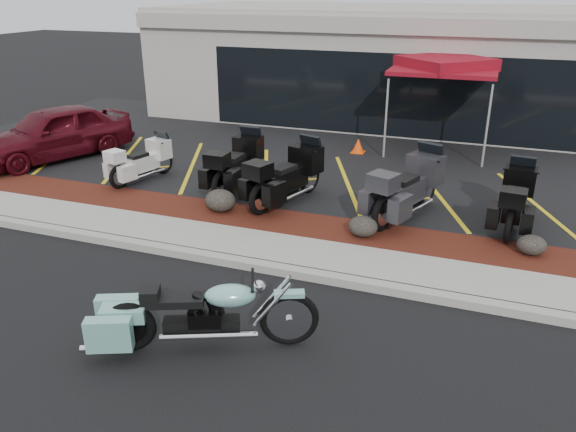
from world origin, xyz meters
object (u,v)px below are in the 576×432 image
at_px(traffic_cone, 358,146).
at_px(popup_canopy, 445,66).
at_px(touring_white, 163,153).
at_px(hero_cruiser, 289,311).
at_px(parked_car, 54,133).

xyz_separation_m(traffic_cone, popup_canopy, (2.16, 1.15, 2.25)).
bearing_deg(touring_white, popup_canopy, -37.46).
height_order(hero_cruiser, parked_car, parked_car).
bearing_deg(parked_car, touring_white, 20.23).
distance_m(touring_white, parked_car, 3.65).
distance_m(hero_cruiser, touring_white, 8.06).
xyz_separation_m(hero_cruiser, touring_white, (-5.61, 5.79, 0.17)).
distance_m(touring_white, popup_canopy, 8.31).
xyz_separation_m(parked_car, traffic_cone, (7.97, 3.52, -0.54)).
bearing_deg(popup_canopy, traffic_cone, -169.84).
relative_size(hero_cruiser, parked_car, 0.72).
bearing_deg(popup_canopy, parked_car, -173.11).
height_order(hero_cruiser, traffic_cone, hero_cruiser).
xyz_separation_m(hero_cruiser, parked_car, (-9.25, 5.97, 0.34)).
relative_size(touring_white, popup_canopy, 0.54).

